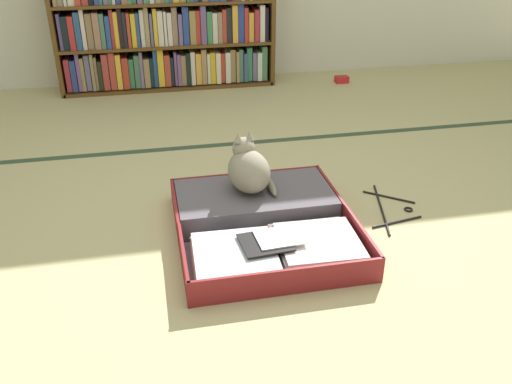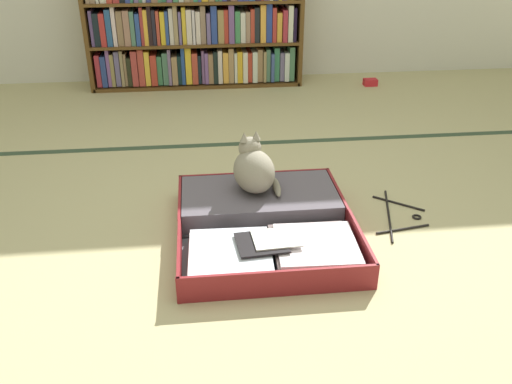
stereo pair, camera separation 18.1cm
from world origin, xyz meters
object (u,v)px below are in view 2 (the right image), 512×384
Objects in this scene: black_cat at (254,169)px; bookshelf at (194,24)px; small_red_pouch at (370,82)px; open_suitcase at (264,221)px; clothes_hanger at (398,216)px.

bookshelf is at bearing 96.56° from black_cat.
small_red_pouch is at bearing 58.92° from black_cat.
open_suitcase reaches higher than clothes_hanger.
small_red_pouch reaches higher than clothes_hanger.
clothes_hanger is 4.43× the size of small_red_pouch.
open_suitcase is 8.04× the size of small_red_pouch.
black_cat reaches higher than clothes_hanger.
black_cat is 0.60× the size of clothes_hanger.
black_cat is 0.68m from clothes_hanger.
bookshelf is 1.94× the size of open_suitcase.
open_suitcase is at bearing -175.06° from clothes_hanger.
black_cat is at bearing 168.70° from clothes_hanger.
small_red_pouch is at bearing -7.77° from bookshelf.
black_cat is at bearing -121.08° from small_red_pouch.
open_suitcase is 0.61m from clothes_hanger.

